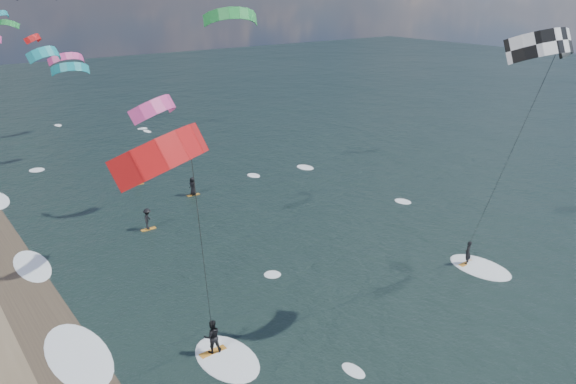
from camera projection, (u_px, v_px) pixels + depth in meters
kitesurfer_near_a at (537, 106)px, 26.56m from camera, size 7.51×8.29×15.53m
kitesurfer_near_b at (203, 229)px, 19.65m from camera, size 7.15×8.99×13.51m
far_kitesurfers at (161, 200)px, 44.25m from camera, size 7.03×10.66×1.64m
bg_kite_field at (56, 35)px, 58.65m from camera, size 13.25×74.60×8.32m
shoreline_surf at (92, 353)px, 27.20m from camera, size 2.40×79.40×0.11m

